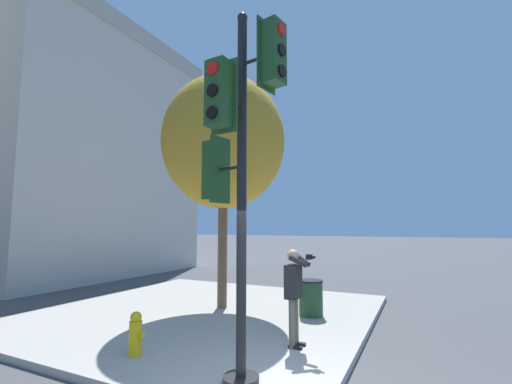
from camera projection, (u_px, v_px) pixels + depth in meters
sidewalk_corner at (205, 313)px, 8.76m from camera, size 8.00×8.00×0.13m
traffic_signal_pole at (237, 151)px, 4.86m from camera, size 1.03×1.44×5.36m
person_photographer at (294, 287)px, 6.24m from camera, size 0.50×0.53×1.73m
street_tree at (224, 142)px, 9.56m from camera, size 3.41×3.41×6.38m
fire_hydrant at (136, 334)px, 5.73m from camera, size 0.21×0.27×0.72m
trash_bin at (311, 298)px, 8.32m from camera, size 0.60×0.60×0.85m
building_right at (39, 160)px, 18.73m from camera, size 10.24×14.19×11.78m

